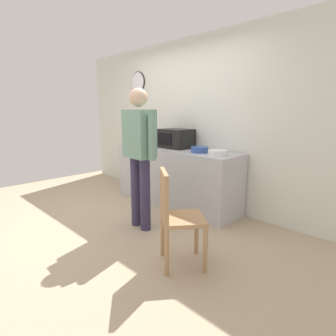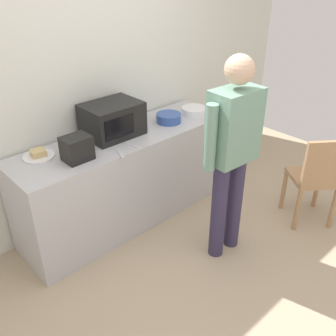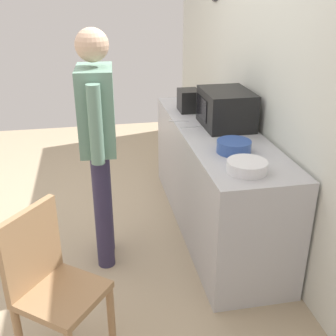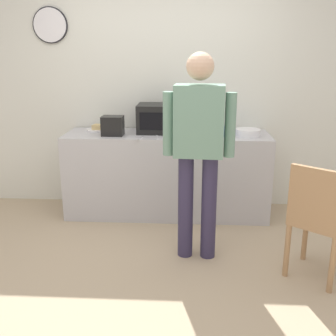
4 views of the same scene
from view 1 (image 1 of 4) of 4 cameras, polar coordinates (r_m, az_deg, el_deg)
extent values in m
plane|color=tan|center=(3.79, -12.34, -11.39)|extent=(6.00, 6.00, 0.00)
cube|color=silver|center=(4.54, 4.35, 9.56)|extent=(5.40, 0.10, 2.60)
cylinder|color=white|center=(5.40, -6.33, 17.45)|extent=(0.36, 0.03, 0.36)
cylinder|color=black|center=(5.41, -6.30, 17.45)|extent=(0.38, 0.02, 0.38)
cube|color=#B7B7BC|center=(4.34, 1.49, -1.86)|extent=(2.17, 0.62, 0.90)
cube|color=black|center=(4.35, 1.71, 6.20)|extent=(0.50, 0.38, 0.30)
cube|color=black|center=(4.26, -0.67, 6.07)|extent=(0.30, 0.01, 0.18)
cylinder|color=white|center=(4.91, -3.86, 5.14)|extent=(0.25, 0.25, 0.01)
cube|color=tan|center=(4.91, -3.87, 5.52)|extent=(0.13, 0.13, 0.05)
cylinder|color=white|center=(3.68, 10.41, 3.18)|extent=(0.26, 0.26, 0.07)
cylinder|color=#33519E|center=(3.90, 6.61, 3.87)|extent=(0.24, 0.24, 0.09)
cube|color=black|center=(4.58, -4.51, 5.81)|extent=(0.22, 0.18, 0.20)
cube|color=silver|center=(4.26, -3.49, 4.08)|extent=(0.07, 0.17, 0.01)
cube|color=silver|center=(4.18, -1.28, 3.94)|extent=(0.04, 0.17, 0.01)
cylinder|color=#312B4A|center=(3.40, -4.81, -5.62)|extent=(0.13, 0.13, 0.92)
cylinder|color=#312B4A|center=(3.56, -6.74, -4.88)|extent=(0.13, 0.13, 0.92)
cube|color=gray|center=(3.34, -6.06, 7.11)|extent=(0.41, 0.26, 0.58)
cylinder|color=gray|center=(3.14, -3.40, 6.33)|extent=(0.09, 0.09, 0.52)
cylinder|color=gray|center=(3.55, -8.40, 6.85)|extent=(0.09, 0.09, 0.52)
sphere|color=#D1A889|center=(3.33, -6.23, 14.48)|extent=(0.22, 0.22, 0.22)
cylinder|color=#A87F56|center=(2.63, 7.80, -16.71)|extent=(0.04, 0.04, 0.45)
cylinder|color=#A87F56|center=(2.94, 5.99, -13.46)|extent=(0.04, 0.04, 0.45)
cylinder|color=#A87F56|center=(2.57, -0.26, -17.33)|extent=(0.04, 0.04, 0.45)
cylinder|color=#A87F56|center=(2.88, -1.13, -13.91)|extent=(0.04, 0.04, 0.45)
cube|color=#A87F56|center=(2.64, 3.16, -10.56)|extent=(0.56, 0.56, 0.04)
cube|color=#A87F56|center=(2.54, -0.80, -5.64)|extent=(0.34, 0.28, 0.45)
camera|label=2|loc=(4.88, -41.00, 19.30)|focal=40.48mm
camera|label=3|loc=(2.13, 53.96, 21.51)|focal=44.59mm
camera|label=4|loc=(2.91, -69.45, 9.84)|focal=42.96mm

